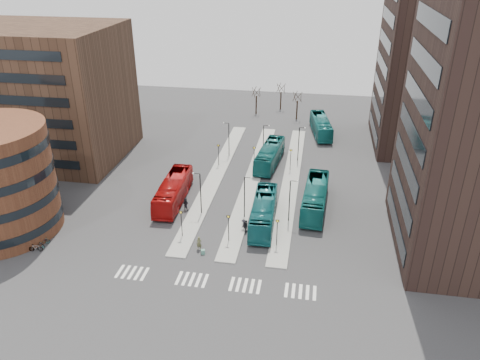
% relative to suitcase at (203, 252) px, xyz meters
% --- Properties ---
extents(ground, '(160.00, 160.00, 0.00)m').
position_rel_suitcase_xyz_m(ground, '(0.94, -8.88, -0.29)').
color(ground, '#2B2B2E').
rests_on(ground, ground).
extents(island_left, '(2.50, 45.00, 0.15)m').
position_rel_suitcase_xyz_m(island_left, '(-3.06, 21.12, -0.22)').
color(island_left, gray).
rests_on(island_left, ground).
extents(island_mid, '(2.50, 45.00, 0.15)m').
position_rel_suitcase_xyz_m(island_mid, '(2.94, 21.12, -0.22)').
color(island_mid, gray).
rests_on(island_mid, ground).
extents(island_right, '(2.50, 45.00, 0.15)m').
position_rel_suitcase_xyz_m(island_right, '(8.94, 21.12, -0.22)').
color(island_right, gray).
rests_on(island_right, ground).
extents(suitcase, '(0.56, 0.51, 0.58)m').
position_rel_suitcase_xyz_m(suitcase, '(0.00, 0.00, 0.00)').
color(suitcase, '#1C409A').
rests_on(suitcase, ground).
extents(red_bus, '(3.47, 12.73, 3.51)m').
position_rel_suitcase_xyz_m(red_bus, '(-7.25, 11.92, 1.47)').
color(red_bus, '#A00C0C').
rests_on(red_bus, ground).
extents(teal_bus_a, '(3.30, 12.37, 3.42)m').
position_rel_suitcase_xyz_m(teal_bus_a, '(6.26, 8.28, 1.42)').
color(teal_bus_a, '#12585D').
rests_on(teal_bus_a, ground).
extents(teal_bus_b, '(4.12, 12.47, 3.41)m').
position_rel_suitcase_xyz_m(teal_bus_b, '(4.91, 27.04, 1.41)').
color(teal_bus_b, '#125B5A').
rests_on(teal_bus_b, ground).
extents(teal_bus_c, '(3.73, 13.02, 3.58)m').
position_rel_suitcase_xyz_m(teal_bus_c, '(12.86, 13.37, 1.50)').
color(teal_bus_c, '#135F5D').
rests_on(teal_bus_c, ground).
extents(teal_bus_d, '(4.81, 12.42, 3.37)m').
position_rel_suitcase_xyz_m(teal_bus_d, '(13.14, 42.99, 1.40)').
color(teal_bus_d, '#146868').
rests_on(teal_bus_d, ground).
extents(traveller, '(0.65, 0.43, 1.78)m').
position_rel_suitcase_xyz_m(traveller, '(-0.66, 0.83, 0.60)').
color(traveller, brown).
rests_on(traveller, ground).
extents(commuter_a, '(1.06, 0.94, 1.82)m').
position_rel_suitcase_xyz_m(commuter_a, '(-4.88, 9.88, 0.62)').
color(commuter_a, black).
rests_on(commuter_a, ground).
extents(commuter_b, '(0.47, 1.03, 1.73)m').
position_rel_suitcase_xyz_m(commuter_b, '(4.31, 5.69, 0.57)').
color(commuter_b, black).
rests_on(commuter_b, ground).
extents(commuter_c, '(0.72, 1.05, 1.49)m').
position_rel_suitcase_xyz_m(commuter_c, '(3.91, 6.20, 0.45)').
color(commuter_c, black).
rests_on(commuter_c, ground).
extents(bicycle_near, '(1.69, 1.14, 0.84)m').
position_rel_suitcase_xyz_m(bicycle_near, '(-20.06, -1.91, 0.13)').
color(bicycle_near, gray).
rests_on(bicycle_near, ground).
extents(bicycle_mid, '(1.75, 0.78, 1.02)m').
position_rel_suitcase_xyz_m(bicycle_mid, '(-20.06, -2.92, 0.22)').
color(bicycle_mid, gray).
rests_on(bicycle_mid, ground).
extents(bicycle_far, '(1.77, 1.16, 0.88)m').
position_rel_suitcase_xyz_m(bicycle_far, '(-20.06, -1.30, 0.15)').
color(bicycle_far, gray).
rests_on(bicycle_far, ground).
extents(crosswalk_stripes, '(22.35, 2.40, 0.01)m').
position_rel_suitcase_xyz_m(crosswalk_stripes, '(2.69, -4.88, -0.29)').
color(crosswalk_stripes, silver).
rests_on(crosswalk_stripes, ground).
extents(office_block, '(25.00, 20.12, 22.00)m').
position_rel_suitcase_xyz_m(office_block, '(-33.06, 25.10, 10.71)').
color(office_block, '#472F21').
rests_on(office_block, ground).
extents(tower_far, '(20.12, 20.00, 30.00)m').
position_rel_suitcase_xyz_m(tower_far, '(32.91, 41.12, 14.71)').
color(tower_far, black).
rests_on(tower_far, ground).
extents(sign_poles, '(12.45, 22.12, 3.65)m').
position_rel_suitcase_xyz_m(sign_poles, '(2.54, 14.12, 2.12)').
color(sign_poles, black).
rests_on(sign_poles, ground).
extents(lamp_posts, '(14.04, 20.24, 6.12)m').
position_rel_suitcase_xyz_m(lamp_posts, '(3.57, 19.12, 3.29)').
color(lamp_posts, black).
rests_on(lamp_posts, ground).
extents(bare_trees, '(10.97, 8.14, 5.90)m').
position_rel_suitcase_xyz_m(bare_trees, '(3.60, 53.79, 2.43)').
color(bare_trees, black).
rests_on(bare_trees, ground).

